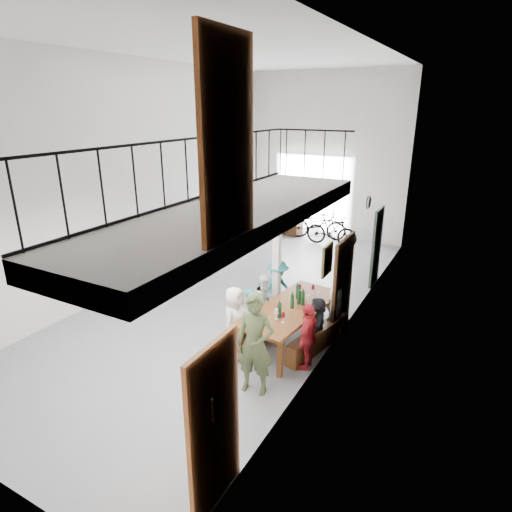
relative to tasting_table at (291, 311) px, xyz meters
The scene contains 24 objects.
floor 2.49m from the tasting_table, 147.76° to the left, with size 12.00×12.00×0.00m, color slate.
room_walls 3.72m from the tasting_table, 147.76° to the left, with size 12.00×12.00×12.00m.
gateway_portal 7.64m from the tasting_table, 108.55° to the left, with size 2.80×0.08×2.80m, color white.
right_wall_decor 1.37m from the tasting_table, 41.08° to the right, with size 0.07×8.28×5.07m.
balcony 2.92m from the tasting_table, 91.31° to the right, with size 1.52×5.62×4.00m.
tasting_table is the anchor object (origin of this frame).
bench_inner 0.80m from the tasting_table, behind, with size 0.33×2.09×0.48m, color brown.
bench_wall 0.75m from the tasting_table, ahead, with size 0.24×1.83×0.42m, color brown.
tableware 0.25m from the tasting_table, 44.84° to the left, with size 0.53×1.45×0.35m.
side_bench 5.02m from the tasting_table, 154.90° to the left, with size 0.32×1.48×0.42m, color brown.
oak_barrel 7.81m from the tasting_table, 121.59° to the left, with size 0.58×0.58×0.85m.
serving_counter 7.77m from the tasting_table, 116.96° to the left, with size 1.67×0.46×0.88m, color #361E0E.
counter_bottles 7.77m from the tasting_table, 116.98° to the left, with size 1.42×0.22×0.28m.
guest_left_a 1.11m from the tasting_table, 135.65° to the right, with size 0.64×0.42×1.31m, color white.
guest_left_b 0.81m from the tasting_table, 165.98° to the right, with size 0.39×0.25×1.06m, color teal.
guest_left_c 0.82m from the tasting_table, 155.26° to the left, with size 0.57×0.44×1.17m, color white.
guest_left_d 1.20m from the tasting_table, 128.33° to the left, with size 0.84×0.48×1.30m, color teal.
guest_right_a 0.85m from the tasting_table, 45.83° to the right, with size 0.73×0.30×1.24m, color red.
guest_right_b 0.54m from the tasting_table, 11.70° to the left, with size 0.97×0.31×1.04m, color black.
guest_right_c 0.96m from the tasting_table, 46.26° to the left, with size 0.51×0.33×1.05m, color white.
host_standing 1.63m from the tasting_table, 86.63° to the right, with size 0.63×0.41×1.72m, color #3F4828.
potted_plant 1.67m from the tasting_table, 74.39° to the left, with size 0.36×0.32×0.40m, color #174B1D.
bicycle_near 7.10m from the tasting_table, 106.65° to the left, with size 0.68×1.95×1.02m, color black.
bicycle_far 6.43m from the tasting_table, 102.19° to the left, with size 0.49×1.74×1.04m, color black.
Camera 1 is at (4.94, -8.05, 4.41)m, focal length 30.00 mm.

